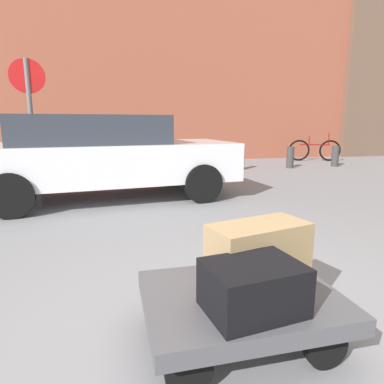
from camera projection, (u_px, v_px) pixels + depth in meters
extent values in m
plane|color=gray|center=(239.00, 344.00, 2.00)|extent=(60.00, 60.00, 0.00)
cube|color=#4C4C51|center=(241.00, 300.00, 1.94)|extent=(1.11, 0.84, 0.10)
cylinder|color=black|center=(275.00, 295.00, 2.34)|extent=(0.24, 0.06, 0.24)
cylinder|color=black|center=(325.00, 347.00, 1.79)|extent=(0.24, 0.06, 0.24)
cylinder|color=black|center=(169.00, 309.00, 2.16)|extent=(0.24, 0.06, 0.24)
cylinder|color=black|center=(189.00, 371.00, 1.62)|extent=(0.24, 0.06, 0.24)
cube|color=#9E7F56|center=(258.00, 250.00, 2.12)|extent=(0.69, 0.45, 0.34)
cube|color=black|center=(253.00, 287.00, 1.72)|extent=(0.53, 0.43, 0.26)
cube|color=silver|center=(108.00, 162.00, 5.79)|extent=(4.46, 2.22, 0.64)
cube|color=#2D333D|center=(91.00, 129.00, 5.59)|extent=(2.55, 1.82, 0.46)
cylinder|color=black|center=(174.00, 170.00, 7.10)|extent=(0.66, 0.28, 0.64)
cylinder|color=black|center=(202.00, 183.00, 5.53)|extent=(0.66, 0.28, 0.64)
cylinder|color=black|center=(26.00, 177.00, 6.18)|extent=(0.66, 0.28, 0.64)
cylinder|color=black|center=(10.00, 195.00, 4.60)|extent=(0.66, 0.28, 0.64)
torus|color=black|center=(299.00, 150.00, 11.62)|extent=(0.70, 0.29, 0.72)
torus|color=black|center=(330.00, 151.00, 11.52)|extent=(0.70, 0.29, 0.72)
cylinder|color=maroon|center=(315.00, 145.00, 11.52)|extent=(0.96, 0.37, 0.04)
cylinder|color=maroon|center=(309.00, 140.00, 11.51)|extent=(0.05, 0.05, 0.30)
cylinder|color=maroon|center=(329.00, 139.00, 11.44)|extent=(0.05, 0.05, 0.40)
cylinder|color=#383838|center=(241.00, 159.00, 9.40)|extent=(0.21, 0.21, 0.61)
cylinder|color=#383838|center=(290.00, 157.00, 9.76)|extent=(0.21, 0.21, 0.61)
cylinder|color=#383838|center=(335.00, 156.00, 10.10)|extent=(0.21, 0.21, 0.61)
cylinder|color=slate|center=(33.00, 135.00, 5.08)|extent=(0.07, 0.07, 2.22)
cylinder|color=red|center=(27.00, 76.00, 4.90)|extent=(0.50, 0.09, 0.50)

